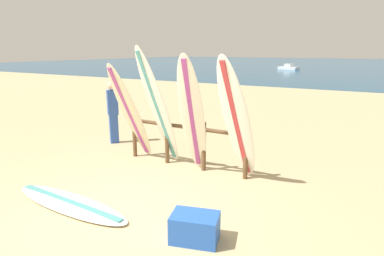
{
  "coord_description": "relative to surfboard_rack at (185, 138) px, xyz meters",
  "views": [
    {
      "loc": [
        3.18,
        -3.06,
        2.39
      ],
      "look_at": [
        -0.15,
        2.72,
        0.77
      ],
      "focal_mm": 30.16,
      "sensor_mm": 36.0,
      "label": 1
    }
  ],
  "objects": [
    {
      "name": "surfboard_lying_on_sand",
      "position": [
        -0.67,
        -2.41,
        -0.59
      ],
      "size": [
        2.44,
        0.64,
        0.08
      ],
      "color": "white",
      "rests_on": "ground"
    },
    {
      "name": "surfboard_rack",
      "position": [
        0.0,
        0.0,
        0.0
      ],
      "size": [
        2.78,
        0.09,
        1.0
      ],
      "color": "brown",
      "rests_on": "ground"
    },
    {
      "name": "ocean_water",
      "position": [
        0.15,
        55.58,
        -0.62
      ],
      "size": [
        120.0,
        80.0,
        0.01
      ],
      "primitive_type": "cube",
      "color": "navy",
      "rests_on": "ground"
    },
    {
      "name": "surfboard_leaning_left",
      "position": [
        -0.45,
        -0.28,
        0.62
      ],
      "size": [
        0.64,
        1.17,
        2.49
      ],
      "color": "white",
      "rests_on": "ground"
    },
    {
      "name": "ground_plane",
      "position": [
        0.15,
        -2.42,
        -0.62
      ],
      "size": [
        120.0,
        120.0,
        0.0
      ],
      "primitive_type": "plane",
      "color": "tan"
    },
    {
      "name": "beachgoer_standing",
      "position": [
        -2.53,
        0.59,
        0.26
      ],
      "size": [
        0.28,
        0.31,
        1.61
      ],
      "color": "#3359B2",
      "rests_on": "ground"
    },
    {
      "name": "small_boat_offshore",
      "position": [
        -6.4,
        35.11,
        -0.37
      ],
      "size": [
        2.67,
        1.79,
        0.71
      ],
      "color": "silver",
      "rests_on": "ocean_water"
    },
    {
      "name": "surfboard_leaning_center",
      "position": [
        1.26,
        -0.31,
        0.55
      ],
      "size": [
        0.74,
        1.15,
        2.34
      ],
      "color": "white",
      "rests_on": "ground"
    },
    {
      "name": "surfboard_leaning_center_left",
      "position": [
        0.37,
        -0.33,
        0.55
      ],
      "size": [
        0.64,
        1.03,
        2.35
      ],
      "color": "white",
      "rests_on": "ground"
    },
    {
      "name": "surfboard_leaning_far_left",
      "position": [
        -1.19,
        -0.27,
        0.45
      ],
      "size": [
        0.71,
        1.13,
        2.15
      ],
      "color": "beige",
      "rests_on": "ground"
    },
    {
      "name": "cooler_box",
      "position": [
        1.52,
        -2.26,
        -0.44
      ],
      "size": [
        0.69,
        0.55,
        0.36
      ],
      "primitive_type": "cube",
      "rotation": [
        0.0,
        0.0,
        0.28
      ],
      "color": "blue",
      "rests_on": "ground"
    }
  ]
}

